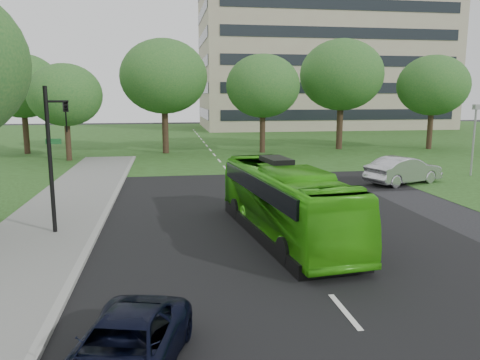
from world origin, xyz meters
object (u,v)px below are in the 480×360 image
at_px(tree_park_b, 164,77).
at_px(tree_park_e, 433,86).
at_px(bus, 285,201).
at_px(office_building, 321,53).
at_px(tree_park_c, 263,86).
at_px(tree_park_f, 22,86).
at_px(camera_pole, 474,130).
at_px(sedan, 404,170).
at_px(suv, 124,350).
at_px(tree_park_d, 342,75).
at_px(traffic_light, 54,149).
at_px(tree_park_a, 65,95).

relative_size(tree_park_b, tree_park_e, 1.12).
bearing_deg(bus, office_building, 63.60).
distance_m(tree_park_c, tree_park_f, 21.99).
bearing_deg(camera_pole, sedan, -150.92).
relative_size(tree_park_b, camera_pole, 2.20).
height_order(tree_park_b, tree_park_f, tree_park_b).
bearing_deg(suv, tree_park_d, 78.04).
distance_m(tree_park_b, camera_pole, 26.20).
relative_size(tree_park_e, traffic_light, 1.64).
bearing_deg(traffic_light, office_building, 38.22).
bearing_deg(suv, tree_park_f, 122.02).
distance_m(office_building, bus, 66.12).
bearing_deg(tree_park_f, tree_park_a, -48.60).
height_order(office_building, tree_park_c, office_building).
distance_m(tree_park_a, tree_park_e, 34.61).
bearing_deg(bus, tree_park_d, 58.63).
relative_size(tree_park_b, tree_park_c, 1.14).
xyz_separation_m(tree_park_b, suv, (-0.82, -35.98, -6.48)).
relative_size(tree_park_c, tree_park_e, 0.98).
xyz_separation_m(office_building, suv, (-27.15, -69.96, -11.92)).
xyz_separation_m(sedan, traffic_light, (-18.51, -8.00, 2.51)).
distance_m(tree_park_e, sedan, 21.89).
distance_m(tree_park_e, bus, 35.07).
bearing_deg(sedan, suv, 118.66).
relative_size(tree_park_a, tree_park_d, 0.73).
distance_m(office_building, suv, 75.98).
height_order(suv, camera_pole, camera_pole).
height_order(tree_park_c, camera_pole, tree_park_c).
relative_size(office_building, tree_park_c, 4.38).
bearing_deg(tree_park_c, tree_park_d, 11.28).
distance_m(tree_park_d, sedan, 20.08).
height_order(office_building, camera_pole, office_building).
bearing_deg(tree_park_a, camera_pole, -23.13).
distance_m(tree_park_b, tree_park_d, 17.39).
height_order(sedan, camera_pole, camera_pole).
bearing_deg(tree_park_e, tree_park_b, 178.84).
xyz_separation_m(tree_park_a, bus, (12.47, -23.57, -4.03)).
distance_m(tree_park_a, tree_park_f, 7.27).
distance_m(tree_park_c, camera_pole, 19.11).
relative_size(tree_park_a, traffic_light, 1.39).
height_order(tree_park_b, camera_pole, tree_park_b).
height_order(tree_park_a, sedan, tree_park_a).
distance_m(office_building, tree_park_f, 51.18).
height_order(tree_park_c, suv, tree_park_c).
bearing_deg(office_building, tree_park_d, -105.11).
relative_size(tree_park_d, camera_pole, 2.28).
relative_size(tree_park_a, suv, 1.90).
bearing_deg(tree_park_e, traffic_light, -140.21).
height_order(bus, suv, bus).
relative_size(sedan, traffic_light, 0.90).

